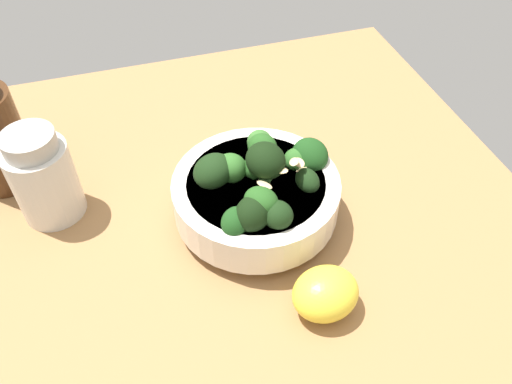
% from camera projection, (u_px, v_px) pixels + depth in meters
% --- Properties ---
extents(ground_plane, '(0.68, 0.68, 0.05)m').
position_uv_depth(ground_plane, '(238.00, 225.00, 0.61)').
color(ground_plane, '#996D42').
extents(bowl_of_broccoli, '(0.18, 0.18, 0.11)m').
position_uv_depth(bowl_of_broccoli, '(257.00, 192.00, 0.55)').
color(bowl_of_broccoli, silver).
rests_on(bowl_of_broccoli, ground_plane).
extents(lemon_wedge, '(0.06, 0.07, 0.05)m').
position_uv_depth(lemon_wedge, '(325.00, 294.00, 0.48)').
color(lemon_wedge, yellow).
rests_on(lemon_wedge, ground_plane).
extents(bottle_tall, '(0.07, 0.07, 0.11)m').
position_uv_depth(bottle_tall, '(43.00, 177.00, 0.55)').
color(bottle_tall, beige).
rests_on(bottle_tall, ground_plane).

